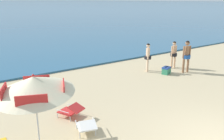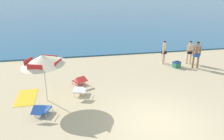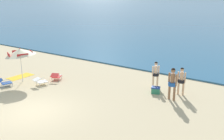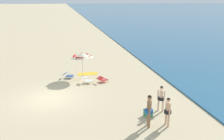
% 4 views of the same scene
% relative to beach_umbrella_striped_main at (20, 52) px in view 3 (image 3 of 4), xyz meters
% --- Properties ---
extents(ground_plane, '(800.00, 800.00, 0.00)m').
position_rel_beach_umbrella_striped_main_xyz_m(ground_plane, '(4.34, -2.67, -1.99)').
color(ground_plane, tan).
extents(beach_umbrella_striped_main, '(2.77, 2.76, 2.31)m').
position_rel_beach_umbrella_striped_main_xyz_m(beach_umbrella_striped_main, '(0.00, 0.00, 0.00)').
color(beach_umbrella_striped_main, silver).
rests_on(beach_umbrella_striped_main, ground).
extents(lounge_chair_under_umbrella, '(0.85, 1.01, 0.51)m').
position_rel_beach_umbrella_striped_main_xyz_m(lounge_chair_under_umbrella, '(1.61, 1.49, -1.71)').
color(lounge_chair_under_umbrella, red).
rests_on(lounge_chair_under_umbrella, ground).
extents(lounge_chair_beside_umbrella, '(0.81, 1.02, 0.53)m').
position_rel_beach_umbrella_striped_main_xyz_m(lounge_chair_beside_umbrella, '(-0.12, -1.27, -1.72)').
color(lounge_chair_beside_umbrella, '#1E4799').
rests_on(lounge_chair_beside_umbrella, ground).
extents(lounge_chair_facing_sea, '(0.76, 0.98, 0.50)m').
position_rel_beach_umbrella_striped_main_xyz_m(lounge_chair_facing_sea, '(1.52, 0.21, -1.71)').
color(lounge_chair_facing_sea, white).
rests_on(lounge_chair_facing_sea, ground).
extents(person_standing_near_shore, '(0.53, 0.44, 1.81)m').
position_rel_beach_umbrella_striped_main_xyz_m(person_standing_near_shore, '(9.32, 2.75, -0.94)').
color(person_standing_near_shore, '#8C6042').
rests_on(person_standing_near_shore, ground).
extents(person_standing_beside, '(0.48, 0.40, 1.62)m').
position_rel_beach_umbrella_striped_main_xyz_m(person_standing_beside, '(9.44, 3.77, -1.05)').
color(person_standing_beside, '#D8A87F').
rests_on(person_standing_beside, ground).
extents(person_wading_in, '(0.40, 0.40, 1.63)m').
position_rel_beach_umbrella_striped_main_xyz_m(person_wading_in, '(7.67, 4.12, -1.05)').
color(person_wading_in, beige).
rests_on(person_wading_in, ground).
extents(cooler_box, '(0.58, 0.49, 0.43)m').
position_rel_beach_umbrella_striped_main_xyz_m(cooler_box, '(8.19, 3.13, -1.79)').
color(cooler_box, '#2D7F5B').
rests_on(cooler_box, ground).
extents(beach_towel, '(0.92, 1.81, 0.01)m').
position_rel_beach_umbrella_striped_main_xyz_m(beach_towel, '(-1.02, 0.54, -1.98)').
color(beach_towel, gold).
rests_on(beach_towel, ground).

